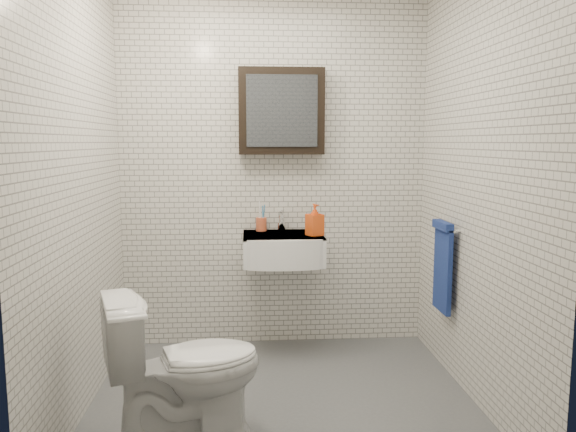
{
  "coord_description": "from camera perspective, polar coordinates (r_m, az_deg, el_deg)",
  "views": [
    {
      "loc": [
        -0.19,
        -3.07,
        1.49
      ],
      "look_at": [
        0.06,
        0.45,
        1.02
      ],
      "focal_mm": 35.0,
      "sensor_mm": 36.0,
      "label": 1
    }
  ],
  "objects": [
    {
      "name": "ground",
      "position": [
        3.41,
        -0.52,
        -18.22
      ],
      "size": [
        2.2,
        2.0,
        0.01
      ],
      "primitive_type": "cube",
      "color": "#4E5156",
      "rests_on": "ground"
    },
    {
      "name": "room_shell",
      "position": [
        3.07,
        -0.55,
        7.14
      ],
      "size": [
        2.22,
        2.02,
        2.51
      ],
      "color": "silver",
      "rests_on": "ground"
    },
    {
      "name": "washbasin",
      "position": [
        3.88,
        -0.48,
        -3.33
      ],
      "size": [
        0.55,
        0.5,
        0.2
      ],
      "color": "white",
      "rests_on": "room_shell"
    },
    {
      "name": "faucet",
      "position": [
        4.05,
        -0.67,
        -0.56
      ],
      "size": [
        0.06,
        0.2,
        0.15
      ],
      "color": "silver",
      "rests_on": "washbasin"
    },
    {
      "name": "mirror_cabinet",
      "position": [
        4.01,
        -0.68,
        10.57
      ],
      "size": [
        0.6,
        0.15,
        0.6
      ],
      "color": "black",
      "rests_on": "room_shell"
    },
    {
      "name": "towel_rail",
      "position": [
        3.71,
        15.46,
        -4.6
      ],
      "size": [
        0.09,
        0.3,
        0.58
      ],
      "color": "silver",
      "rests_on": "room_shell"
    },
    {
      "name": "toothbrush_cup",
      "position": [
        4.05,
        -2.73,
        -0.77
      ],
      "size": [
        0.1,
        0.1,
        0.21
      ],
      "rotation": [
        0.0,
        0.0,
        -0.43
      ],
      "color": "#C05130",
      "rests_on": "washbasin"
    },
    {
      "name": "soap_bottle",
      "position": [
        3.84,
        2.73,
        -0.38
      ],
      "size": [
        0.13,
        0.13,
        0.22
      ],
      "primitive_type": "imported",
      "rotation": [
        0.0,
        0.0,
        0.44
      ],
      "color": "orange",
      "rests_on": "washbasin"
    },
    {
      "name": "toilet",
      "position": [
        2.92,
        -10.41,
        -14.82
      ],
      "size": [
        0.85,
        0.64,
        0.77
      ],
      "primitive_type": "imported",
      "rotation": [
        0.0,
        0.0,
        1.89
      ],
      "color": "white",
      "rests_on": "ground"
    }
  ]
}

